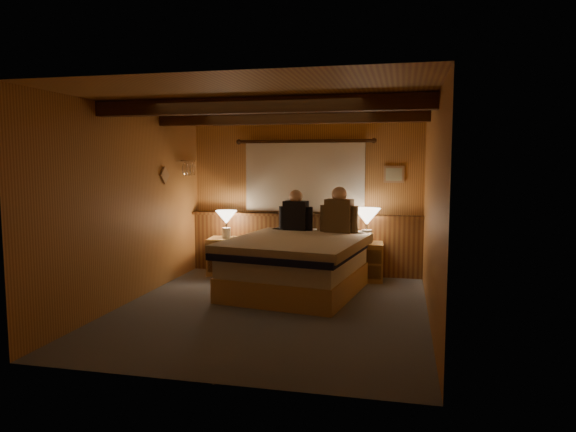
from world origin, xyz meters
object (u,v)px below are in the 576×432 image
(bed, at_px, (299,263))
(lamp_left, at_px, (226,219))
(nightstand_right, at_px, (365,261))
(person_right, at_px, (339,214))
(nightstand_left, at_px, (226,256))
(person_left, at_px, (296,214))
(lamp_right, at_px, (367,219))
(duffel_bag, at_px, (236,269))

(bed, bearing_deg, lamp_left, 159.03)
(nightstand_right, bearing_deg, person_right, -161.14)
(bed, relative_size, nightstand_left, 4.15)
(person_left, bearing_deg, person_right, -4.72)
(lamp_left, height_order, person_left, person_left)
(nightstand_right, relative_size, lamp_right, 1.09)
(nightstand_right, height_order, lamp_right, lamp_right)
(nightstand_left, relative_size, lamp_left, 1.32)
(nightstand_right, xyz_separation_m, person_left, (-1.03, -0.05, 0.69))
(bed, height_order, nightstand_right, bed)
(nightstand_right, distance_m, person_right, 0.82)
(bed, height_order, nightstand_left, bed)
(bed, xyz_separation_m, lamp_right, (0.85, 0.79, 0.54))
(nightstand_right, relative_size, lamp_left, 1.30)
(nightstand_right, height_order, duffel_bag, nightstand_right)
(lamp_left, bearing_deg, person_right, -2.88)
(nightstand_left, height_order, person_left, person_left)
(nightstand_right, bearing_deg, bed, -139.32)
(nightstand_left, bearing_deg, person_left, -6.08)
(lamp_right, xyz_separation_m, person_right, (-0.39, -0.13, 0.08))
(nightstand_right, bearing_deg, lamp_right, -56.59)
(person_left, xyz_separation_m, duffel_bag, (-0.83, -0.34, -0.81))
(bed, relative_size, person_left, 3.72)
(lamp_left, distance_m, duffel_bag, 0.81)
(nightstand_left, distance_m, person_left, 1.30)
(nightstand_right, distance_m, duffel_bag, 1.91)
(nightstand_right, relative_size, duffel_bag, 0.98)
(bed, height_order, duffel_bag, bed)
(lamp_left, distance_m, person_right, 1.75)
(bed, distance_m, lamp_right, 1.28)
(lamp_right, height_order, person_left, person_left)
(nightstand_left, height_order, lamp_left, lamp_left)
(duffel_bag, bearing_deg, person_right, -4.40)
(person_right, bearing_deg, nightstand_left, -173.18)
(lamp_left, xyz_separation_m, person_right, (1.75, -0.09, 0.13))
(bed, xyz_separation_m, lamp_left, (-1.29, 0.75, 0.49))
(bed, relative_size, person_right, 3.40)
(nightstand_right, distance_m, lamp_left, 2.20)
(lamp_left, height_order, duffel_bag, lamp_left)
(nightstand_left, height_order, person_right, person_right)
(person_left, height_order, person_right, person_right)
(nightstand_right, distance_m, person_left, 1.24)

